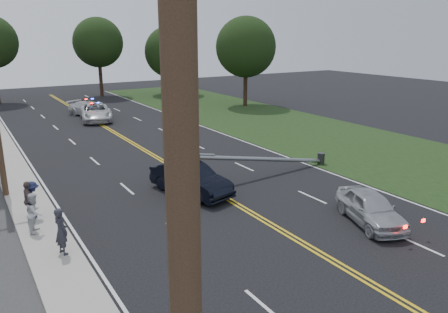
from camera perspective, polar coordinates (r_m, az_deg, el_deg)
ground at (r=17.16m, az=11.37°, el=-11.71°), size 120.00×120.00×0.00m
sidewalk at (r=22.46m, az=-23.99°, el=-5.88°), size 1.80×70.00×0.12m
grass_verge at (r=32.90m, az=16.91°, el=1.36°), size 12.00×80.00×0.01m
centerline_yellow at (r=24.76m, az=-4.48°, el=-2.66°), size 0.36×80.00×0.00m
traffic_signal at (r=45.25m, az=-6.91°, el=11.11°), size 0.28×0.41×7.05m
fallen_streetlight at (r=25.03m, az=6.15°, el=-0.32°), size 9.36×0.44×1.91m
tree_7 at (r=58.32m, az=-16.13°, el=14.11°), size 6.15×6.15×9.79m
tree_8 at (r=58.57m, az=-7.07°, el=13.40°), size 6.56×6.56×8.76m
tree_9 at (r=48.66m, az=2.88°, el=14.09°), size 6.52×6.52×9.65m
crashed_sedan at (r=21.99m, az=-4.38°, el=-2.94°), size 2.76×5.00×1.56m
waiting_sedan at (r=19.65m, az=18.60°, el=-6.37°), size 2.98×4.40×1.39m
emergency_a at (r=42.22m, az=-16.42°, el=5.55°), size 3.60×5.96×1.55m
emergency_b at (r=44.99m, az=-17.10°, el=6.00°), size 3.97×5.14×1.39m
bystander_a at (r=16.91m, az=-20.50°, el=-9.11°), size 0.59×0.74×1.76m
bystander_b at (r=19.12m, az=-23.49°, el=-6.73°), size 0.90×0.98×1.63m
bystander_c at (r=20.61m, az=-23.67°, el=-5.17°), size 0.72×1.10×1.61m
bystander_d at (r=20.45m, az=-24.16°, el=-5.26°), size 0.49×1.02×1.70m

